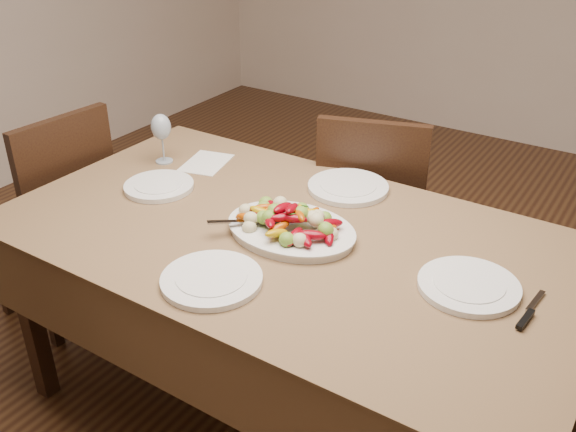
# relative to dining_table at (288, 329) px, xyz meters

# --- Properties ---
(floor) EXTENTS (6.00, 6.00, 0.00)m
(floor) POSITION_rel_dining_table_xyz_m (-0.01, 0.09, -0.38)
(floor) COLOR #3F2413
(floor) RESTS_ON ground
(dining_table) EXTENTS (1.85, 1.05, 0.76)m
(dining_table) POSITION_rel_dining_table_xyz_m (0.00, 0.00, 0.00)
(dining_table) COLOR brown
(dining_table) RESTS_ON ground
(chair_far) EXTENTS (0.53, 0.53, 0.95)m
(chair_far) POSITION_rel_dining_table_xyz_m (-0.06, 0.75, 0.10)
(chair_far) COLOR black
(chair_far) RESTS_ON ground
(chair_left) EXTENTS (0.45, 0.45, 0.95)m
(chair_left) POSITION_rel_dining_table_xyz_m (-1.18, -0.02, 0.10)
(chair_left) COLOR black
(chair_left) RESTS_ON ground
(serving_platter) EXTENTS (0.41, 0.31, 0.02)m
(serving_platter) POSITION_rel_dining_table_xyz_m (0.01, -0.00, 0.39)
(serving_platter) COLOR white
(serving_platter) RESTS_ON dining_table
(roasted_vegetables) EXTENTS (0.34, 0.23, 0.09)m
(roasted_vegetables) POSITION_rel_dining_table_xyz_m (0.01, -0.00, 0.45)
(roasted_vegetables) COLOR #72020C
(roasted_vegetables) RESTS_ON serving_platter
(serving_spoon) EXTENTS (0.25, 0.24, 0.03)m
(serving_spoon) POSITION_rel_dining_table_xyz_m (-0.05, -0.04, 0.43)
(serving_spoon) COLOR #9EA0A8
(serving_spoon) RESTS_ON serving_platter
(plate_left) EXTENTS (0.25, 0.25, 0.02)m
(plate_left) POSITION_rel_dining_table_xyz_m (-0.56, 0.01, 0.39)
(plate_left) COLOR white
(plate_left) RESTS_ON dining_table
(plate_right) EXTENTS (0.28, 0.28, 0.02)m
(plate_right) POSITION_rel_dining_table_xyz_m (0.57, 0.02, 0.39)
(plate_right) COLOR white
(plate_right) RESTS_ON dining_table
(plate_far) EXTENTS (0.28, 0.28, 0.02)m
(plate_far) POSITION_rel_dining_table_xyz_m (0.01, 0.37, 0.39)
(plate_far) COLOR white
(plate_far) RESTS_ON dining_table
(plate_near) EXTENTS (0.28, 0.28, 0.02)m
(plate_near) POSITION_rel_dining_table_xyz_m (-0.03, -0.34, 0.39)
(plate_near) COLOR white
(plate_near) RESTS_ON dining_table
(wine_glass) EXTENTS (0.08, 0.08, 0.20)m
(wine_glass) POSITION_rel_dining_table_xyz_m (-0.70, 0.20, 0.48)
(wine_glass) COLOR #8C99A5
(wine_glass) RESTS_ON dining_table
(menu_card) EXTENTS (0.20, 0.24, 0.00)m
(menu_card) POSITION_rel_dining_table_xyz_m (-0.56, 0.28, 0.38)
(menu_card) COLOR silver
(menu_card) RESTS_ON dining_table
(table_knife) EXTENTS (0.04, 0.20, 0.01)m
(table_knife) POSITION_rel_dining_table_xyz_m (0.74, -0.00, 0.38)
(table_knife) COLOR #9EA0A8
(table_knife) RESTS_ON dining_table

